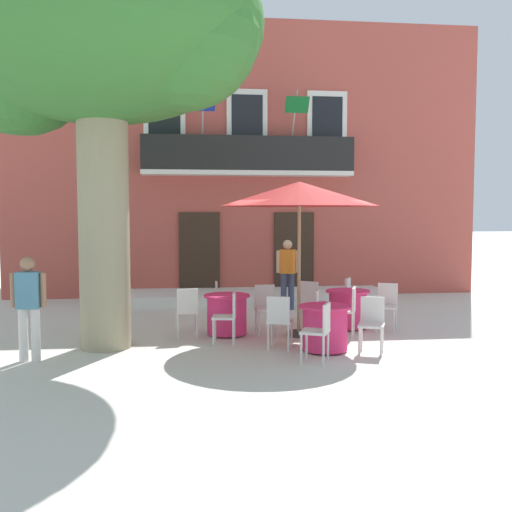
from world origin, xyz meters
TOP-DOWN VIEW (x-y plane):
  - ground_plane at (0.00, 0.00)m, footprint 120.00×120.00m
  - building_facade at (-0.39, 6.99)m, footprint 13.00×5.09m
  - entrance_step_platform at (-0.39, 4.10)m, footprint 7.13×1.81m
  - plane_tree at (-3.45, -0.87)m, footprint 5.51×4.84m
  - cafe_table_near_tree at (-1.27, -0.12)m, footprint 0.86×0.86m
  - cafe_chair_near_tree_0 at (-1.30, -0.87)m, footprint 0.45×0.45m
  - cafe_chair_near_tree_1 at (-0.53, -0.00)m, footprint 0.42×0.42m
  - cafe_chair_near_tree_2 at (-1.33, 0.64)m, footprint 0.41×0.41m
  - cafe_chair_near_tree_3 at (-2.01, -0.26)m, footprint 0.44×0.44m
  - cafe_table_middle at (1.13, 0.23)m, footprint 0.86×0.86m
  - cafe_chair_middle_0 at (0.94, -0.50)m, footprint 0.52×0.52m
  - cafe_chair_middle_1 at (1.84, -0.03)m, footprint 0.53×0.53m
  - cafe_chair_middle_2 at (1.43, 0.92)m, footprint 0.54×0.54m
  - cafe_chair_middle_3 at (0.48, 0.60)m, footprint 0.56×0.56m
  - cafe_table_front at (0.25, -1.59)m, footprint 0.86×0.86m
  - cafe_chair_front_0 at (0.38, -0.85)m, footprint 0.49×0.49m
  - cafe_chair_front_1 at (-0.49, -1.42)m, footprint 0.51×0.51m
  - cafe_chair_front_2 at (-0.00, -2.30)m, footprint 0.53×0.53m
  - cafe_chair_front_3 at (0.97, -1.81)m, footprint 0.52×0.52m
  - cafe_umbrella at (0.04, -0.35)m, footprint 2.90×2.90m
  - ground_planter_left at (-4.30, 4.04)m, footprint 0.42×0.42m
  - pedestrian_near_entrance at (0.33, 2.61)m, footprint 0.53×0.35m
  - pedestrian_mid_plaza at (-4.41, -1.72)m, footprint 0.53×0.23m

SIDE VIEW (x-z plane):
  - ground_plane at x=0.00m, z-range 0.00..0.00m
  - entrance_step_platform at x=-0.39m, z-range 0.00..0.25m
  - cafe_table_near_tree at x=-1.27m, z-range 0.01..0.77m
  - cafe_table_middle at x=1.13m, z-range 0.01..0.77m
  - cafe_table_front at x=0.25m, z-range 0.01..0.77m
  - ground_planter_left at x=-4.30m, z-range 0.04..0.76m
  - cafe_chair_near_tree_0 at x=-1.30m, z-range 0.07..0.98m
  - cafe_chair_near_tree_1 at x=-0.53m, z-range 0.07..0.98m
  - cafe_chair_near_tree_2 at x=-1.33m, z-range 0.07..0.98m
  - cafe_chair_near_tree_3 at x=-2.01m, z-range 0.07..0.98m
  - cafe_chair_middle_0 at x=0.94m, z-range 0.07..0.98m
  - cafe_chair_middle_1 at x=1.84m, z-range 0.07..0.98m
  - cafe_chair_middle_2 at x=1.43m, z-range 0.07..0.98m
  - cafe_chair_middle_3 at x=0.48m, z-range 0.07..0.98m
  - cafe_chair_front_0 at x=0.38m, z-range 0.07..0.98m
  - cafe_chair_front_1 at x=-0.49m, z-range 0.07..0.98m
  - cafe_chair_front_2 at x=0.00m, z-range 0.07..0.98m
  - cafe_chair_front_3 at x=0.97m, z-range 0.07..0.98m
  - pedestrian_mid_plaza at x=-4.41m, z-range 0.10..1.71m
  - pedestrian_near_entrance at x=0.33m, z-range 0.11..1.76m
  - cafe_umbrella at x=0.04m, z-range 1.19..4.04m
  - building_facade at x=-0.39m, z-range 0.00..7.50m
  - plane_tree at x=-3.45m, z-range 1.70..8.68m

